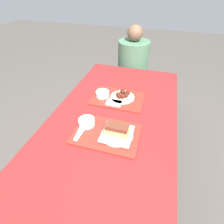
# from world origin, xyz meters

# --- Properties ---
(ground_plane) EXTENTS (12.00, 12.00, 0.00)m
(ground_plane) POSITION_xyz_m (0.00, 0.00, 0.00)
(ground_plane) COLOR #4C4742
(picnic_table) EXTENTS (0.94, 1.85, 0.75)m
(picnic_table) POSITION_xyz_m (0.00, 0.00, 0.67)
(picnic_table) COLOR maroon
(picnic_table) RESTS_ON ground_plane
(picnic_bench_far) EXTENTS (0.89, 0.28, 0.47)m
(picnic_bench_far) POSITION_xyz_m (0.00, 1.14, 0.40)
(picnic_bench_far) COLOR maroon
(picnic_bench_far) RESTS_ON ground_plane
(tray_near) EXTENTS (0.44, 0.31, 0.01)m
(tray_near) POSITION_xyz_m (0.01, -0.15, 0.76)
(tray_near) COLOR red
(tray_near) RESTS_ON picnic_table
(tray_far) EXTENTS (0.44, 0.31, 0.01)m
(tray_far) POSITION_xyz_m (-0.03, 0.28, 0.76)
(tray_far) COLOR red
(tray_far) RESTS_ON picnic_table
(bowl_coleslaw_near) EXTENTS (0.11, 0.11, 0.05)m
(bowl_coleslaw_near) POSITION_xyz_m (-0.15, -0.11, 0.79)
(bowl_coleslaw_near) COLOR silver
(bowl_coleslaw_near) RESTS_ON tray_near
(brisket_sandwich_plate) EXTENTS (0.21, 0.21, 0.09)m
(brisket_sandwich_plate) POSITION_xyz_m (0.08, -0.15, 0.80)
(brisket_sandwich_plate) COLOR beige
(brisket_sandwich_plate) RESTS_ON tray_near
(plastic_fork_near) EXTENTS (0.03, 0.17, 0.00)m
(plastic_fork_near) POSITION_xyz_m (-0.18, -0.19, 0.77)
(plastic_fork_near) COLOR white
(plastic_fork_near) RESTS_ON tray_near
(plastic_knife_near) EXTENTS (0.03, 0.17, 0.00)m
(plastic_knife_near) POSITION_xyz_m (-0.16, -0.19, 0.77)
(plastic_knife_near) COLOR white
(plastic_knife_near) RESTS_ON tray_near
(bowl_coleslaw_far) EXTENTS (0.11, 0.11, 0.05)m
(bowl_coleslaw_far) POSITION_xyz_m (-0.16, 0.27, 0.79)
(bowl_coleslaw_far) COLOR silver
(bowl_coleslaw_far) RESTS_ON tray_far
(wings_plate_far) EXTENTS (0.21, 0.21, 0.05)m
(wings_plate_far) POSITION_xyz_m (0.01, 0.30, 0.78)
(wings_plate_far) COLOR beige
(wings_plate_far) RESTS_ON tray_far
(napkin_far) EXTENTS (0.12, 0.09, 0.01)m
(napkin_far) POSITION_xyz_m (-0.04, 0.19, 0.77)
(napkin_far) COLOR white
(napkin_far) RESTS_ON tray_far
(person_seated_across) EXTENTS (0.37, 0.37, 0.69)m
(person_seated_across) POSITION_xyz_m (-0.06, 1.14, 0.75)
(person_seated_across) COLOR #477051
(person_seated_across) RESTS_ON picnic_bench_far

